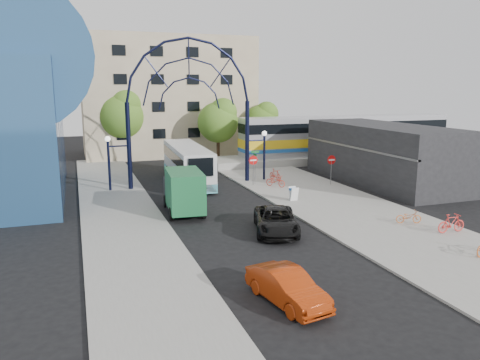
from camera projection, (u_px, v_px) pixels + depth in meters
name	position (u px, v px, depth m)	size (l,w,h in m)	color
ground	(250.00, 234.00, 26.40)	(120.00, 120.00, 0.00)	black
sidewalk_east	(337.00, 205.00, 32.70)	(8.00, 56.00, 0.12)	gray
plaza_west	(122.00, 216.00, 29.81)	(5.00, 50.00, 0.12)	gray
gateway_arch	(189.00, 82.00, 37.67)	(13.64, 0.44, 12.10)	black
stop_sign	(253.00, 163.00, 38.67)	(0.80, 0.07, 2.50)	slate
do_not_enter_sign	(331.00, 163.00, 38.85)	(0.76, 0.07, 2.48)	slate
street_name_sign	(255.00, 160.00, 39.33)	(0.70, 0.70, 2.80)	slate
sandwich_board	(294.00, 192.00, 33.61)	(0.55, 0.61, 0.99)	white
commercial_block_east	(382.00, 154.00, 40.39)	(6.00, 16.00, 5.00)	black
apartment_block	(166.00, 97.00, 58.02)	(20.00, 12.10, 14.00)	tan
train_platform	(346.00, 156.00, 53.20)	(32.00, 5.00, 0.80)	gray
train_car	(347.00, 135.00, 52.71)	(25.10, 3.05, 4.20)	#B7B7BC
tree_north_a	(219.00, 120.00, 51.47)	(4.48, 4.48, 7.00)	#382314
tree_north_b	(122.00, 114.00, 51.78)	(5.12, 5.12, 8.00)	#382314
tree_north_c	(263.00, 120.00, 55.35)	(4.16, 4.16, 6.50)	#382314
city_bus	(187.00, 163.00, 40.43)	(3.21, 11.72, 3.18)	silver
green_truck	(183.00, 191.00, 30.72)	(2.62, 5.92, 2.91)	black
black_suv	(276.00, 220.00, 26.60)	(2.33, 5.05, 1.40)	black
red_sedan	(287.00, 287.00, 17.85)	(1.41, 4.04, 1.33)	#9B2C09
bike_near_a	(276.00, 181.00, 38.34)	(0.62, 1.78, 0.93)	#E2402D
bike_near_b	(275.00, 175.00, 40.91)	(0.47, 1.67, 1.01)	red
bike_far_a	(409.00, 217.00, 28.02)	(0.53, 1.52, 0.80)	#CB6328
bike_far_b	(451.00, 223.00, 26.22)	(0.51, 1.79, 1.08)	red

